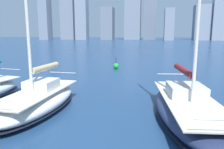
% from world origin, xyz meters
% --- Properties ---
extents(city_skyline, '(166.76, 25.67, 50.28)m').
position_xyz_m(city_skyline, '(4.75, -160.39, 20.01)').
color(city_skyline, slate).
rests_on(city_skyline, ground).
extents(sailboat_maroon, '(3.82, 8.80, 11.72)m').
position_xyz_m(sailboat_maroon, '(-3.97, -6.52, 0.66)').
color(sailboat_maroon, navy).
rests_on(sailboat_maroon, ground).
extents(sailboat_tan, '(2.74, 7.13, 10.55)m').
position_xyz_m(sailboat_tan, '(3.83, -6.41, 0.67)').
color(sailboat_tan, white).
rests_on(sailboat_tan, ground).
extents(channel_buoy, '(0.70, 0.70, 1.40)m').
position_xyz_m(channel_buoy, '(2.14, -21.84, 0.36)').
color(channel_buoy, green).
rests_on(channel_buoy, ground).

